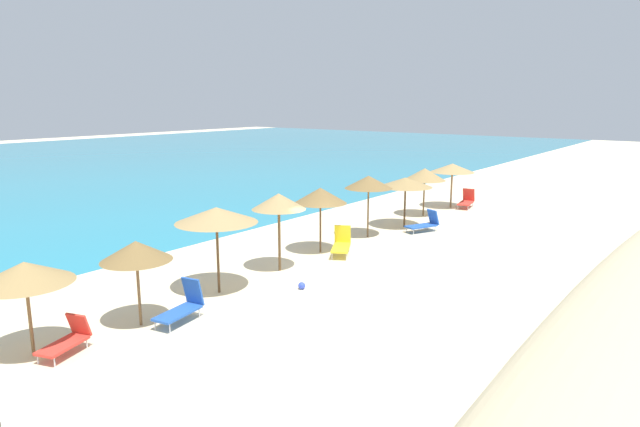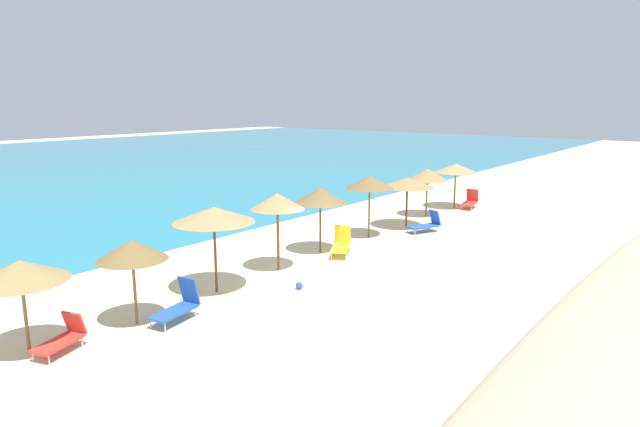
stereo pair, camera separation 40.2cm
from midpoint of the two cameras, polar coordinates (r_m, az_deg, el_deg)
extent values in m
plane|color=beige|center=(20.09, 2.39, -6.28)|extent=(160.00, 160.00, 0.00)
cylinder|color=brown|center=(15.46, -27.45, -9.26)|extent=(0.08, 0.08, 2.02)
cone|color=#9E7F4C|center=(15.12, -27.84, -5.26)|extent=(2.25, 2.25, 0.53)
cylinder|color=brown|center=(16.26, -17.89, -7.47)|extent=(0.08, 0.08, 2.02)
cone|color=olive|center=(15.93, -18.14, -3.59)|extent=(1.94, 1.94, 0.55)
cylinder|color=brown|center=(18.21, -10.12, -4.26)|extent=(0.09, 0.09, 2.49)
cone|color=tan|center=(17.90, -10.27, -0.11)|extent=(2.64, 2.64, 0.50)
cylinder|color=brown|center=(20.23, -3.78, -2.54)|extent=(0.10, 0.10, 2.46)
cone|color=tan|center=(19.94, -3.84, 1.28)|extent=(1.97, 1.97, 0.58)
cylinder|color=brown|center=(22.62, 0.54, -1.31)|extent=(0.08, 0.08, 2.22)
cone|color=olive|center=(22.37, 0.55, 1.88)|extent=(2.15, 2.15, 0.63)
cylinder|color=brown|center=(25.23, 5.54, 0.22)|extent=(0.08, 0.08, 2.41)
cone|color=olive|center=(25.00, 5.60, 3.24)|extent=(2.17, 2.17, 0.58)
cylinder|color=brown|center=(27.43, 9.34, 0.78)|extent=(0.10, 0.10, 2.16)
cone|color=#9E7F4C|center=(27.23, 9.42, 3.18)|extent=(2.62, 2.62, 0.46)
cylinder|color=brown|center=(30.36, 11.31, 1.68)|extent=(0.09, 0.09, 2.09)
cone|color=#9E7F4C|center=(30.18, 11.40, 3.96)|extent=(2.24, 2.24, 0.65)
cylinder|color=brown|center=(32.98, 14.08, 2.46)|extent=(0.10, 0.10, 2.23)
cone|color=tan|center=(32.81, 14.18, 4.55)|extent=(2.52, 2.52, 0.50)
cube|color=red|center=(15.35, -24.75, -12.07)|extent=(1.37, 0.95, 0.07)
cube|color=red|center=(15.62, -23.33, -10.29)|extent=(0.42, 0.64, 0.61)
cylinder|color=silver|center=(15.25, -26.82, -13.07)|extent=(0.04, 0.04, 0.25)
cylinder|color=silver|center=(14.91, -25.46, -13.51)|extent=(0.04, 0.04, 0.25)
cylinder|color=silver|center=(15.92, -24.00, -11.77)|extent=(0.04, 0.04, 0.25)
cylinder|color=silver|center=(15.59, -22.64, -12.14)|extent=(0.04, 0.04, 0.25)
cube|color=yellow|center=(22.28, 2.65, -3.56)|extent=(1.65, 1.32, 0.07)
cube|color=yellow|center=(22.88, 2.85, -2.15)|extent=(0.49, 0.68, 0.78)
cylinder|color=silver|center=(21.75, 1.71, -4.45)|extent=(0.04, 0.04, 0.31)
cylinder|color=silver|center=(21.69, 3.21, -4.50)|extent=(0.04, 0.04, 0.31)
cylinder|color=silver|center=(22.98, 2.11, -3.56)|extent=(0.04, 0.04, 0.31)
cylinder|color=silver|center=(22.92, 3.52, -3.62)|extent=(0.04, 0.04, 0.31)
cube|color=blue|center=(26.68, 10.96, -1.32)|extent=(1.67, 1.21, 0.07)
cube|color=blue|center=(27.06, 12.19, -0.38)|extent=(0.52, 0.71, 0.72)
cylinder|color=silver|center=(26.53, 9.47, -1.70)|extent=(0.04, 0.04, 0.26)
cylinder|color=silver|center=(26.11, 10.20, -1.94)|extent=(0.04, 0.04, 0.26)
cylinder|color=silver|center=(27.33, 11.65, -1.39)|extent=(0.04, 0.04, 0.26)
cylinder|color=silver|center=(26.93, 12.39, -1.62)|extent=(0.04, 0.04, 0.26)
cube|color=red|center=(33.14, 15.47, 1.00)|extent=(1.63, 0.93, 0.07)
cube|color=red|center=(33.78, 15.78, 1.84)|extent=(0.39, 0.71, 0.75)
cylinder|color=silver|center=(32.61, 14.71, 0.57)|extent=(0.04, 0.04, 0.27)
cylinder|color=silver|center=(32.49, 15.69, 0.48)|extent=(0.04, 0.04, 0.27)
cylinder|color=silver|center=(33.86, 15.23, 0.94)|extent=(0.04, 0.04, 0.27)
cylinder|color=silver|center=(33.74, 16.17, 0.85)|extent=(0.04, 0.04, 0.27)
cube|color=blue|center=(16.27, -14.20, -9.82)|extent=(1.54, 0.86, 0.07)
cube|color=blue|center=(16.61, -12.68, -7.74)|extent=(0.37, 0.65, 0.84)
cylinder|color=silver|center=(16.10, -16.38, -10.87)|extent=(0.04, 0.04, 0.29)
cylinder|color=silver|center=(15.76, -14.98, -11.29)|extent=(0.04, 0.04, 0.29)
cylinder|color=silver|center=(16.93, -13.43, -9.57)|extent=(0.04, 0.04, 0.29)
cylinder|color=silver|center=(16.60, -12.04, -9.94)|extent=(0.04, 0.04, 0.29)
sphere|color=blue|center=(18.52, -1.54, -7.44)|extent=(0.25, 0.25, 0.25)
camera|label=1|loc=(0.20, -89.49, 0.10)|focal=31.03mm
camera|label=2|loc=(0.20, 90.51, -0.10)|focal=31.03mm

